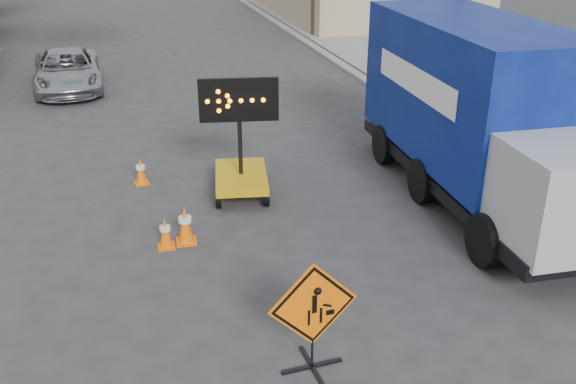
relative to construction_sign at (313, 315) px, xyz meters
name	(u,v)px	position (x,y,z in m)	size (l,w,h in m)	color
ground	(291,354)	(-0.21, 0.38, -0.93)	(100.00, 100.00, 0.00)	#2D2D30
curb_right	(364,80)	(6.99, 15.38, -0.87)	(0.40, 60.00, 0.12)	gray
sidewalk_right	(419,75)	(9.29, 15.38, -0.86)	(4.00, 60.00, 0.15)	gray
construction_sign	(313,315)	(0.00, 0.00, 0.00)	(1.34, 0.95, 1.77)	black
arrow_board	(241,169)	(0.28, 6.34, -0.31)	(1.75, 2.13, 2.79)	#C4930A
pickup_truck	(67,71)	(-3.89, 17.18, -0.24)	(2.31, 5.00, 1.39)	#ADAFB4
box_truck	(477,123)	(5.32, 4.75, 0.86)	(3.00, 8.44, 3.95)	black
cone_a	(185,224)	(-1.28, 4.34, -0.53)	(0.44, 0.44, 0.80)	#FB6705
cone_b	(165,232)	(-1.69, 4.24, -0.61)	(0.36, 0.36, 0.66)	#FB6705
cone_c	(141,171)	(-1.94, 7.60, -0.60)	(0.38, 0.38, 0.67)	#FB6705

